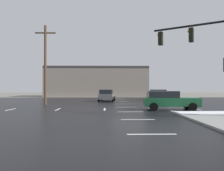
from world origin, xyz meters
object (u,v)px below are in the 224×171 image
(sedan_blue, at_px, (157,95))
(utility_pole_far, at_px, (45,63))
(traffic_signal_mast, at_px, (205,51))
(sedan_grey, at_px, (107,95))
(sedan_green, at_px, (169,100))

(sedan_blue, distance_m, utility_pole_far, 16.15)
(traffic_signal_mast, bearing_deg, utility_pole_far, -3.97)
(traffic_signal_mast, relative_size, sedan_grey, 1.36)
(traffic_signal_mast, distance_m, utility_pole_far, 16.30)
(sedan_green, xyz_separation_m, sedan_blue, (1.98, 12.89, 0.00))
(sedan_green, xyz_separation_m, sedan_grey, (-5.22, 11.37, 0.00))
(sedan_green, relative_size, sedan_grey, 1.00)
(traffic_signal_mast, height_order, utility_pole_far, utility_pole_far)
(sedan_green, bearing_deg, traffic_signal_mast, -67.74)
(sedan_green, distance_m, sedan_grey, 12.51)
(sedan_grey, height_order, utility_pole_far, utility_pole_far)
(sedan_green, bearing_deg, utility_pole_far, 160.76)
(sedan_grey, bearing_deg, sedan_green, -149.46)
(sedan_blue, bearing_deg, traffic_signal_mast, 173.52)
(traffic_signal_mast, relative_size, sedan_blue, 1.37)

